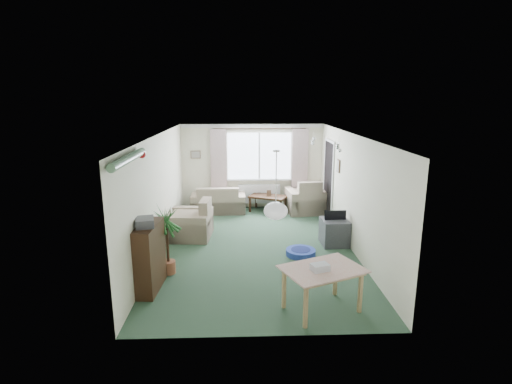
{
  "coord_description": "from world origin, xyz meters",
  "views": [
    {
      "loc": [
        -0.3,
        -8.01,
        3.15
      ],
      "look_at": [
        0.0,
        0.3,
        1.15
      ],
      "focal_mm": 28.0,
      "sensor_mm": 36.0,
      "label": 1
    }
  ],
  "objects_px": {
    "armchair_corner": "(306,196)",
    "pet_bed": "(301,252)",
    "armchair_left": "(190,218)",
    "tv_cube": "(334,232)",
    "sofa": "(218,199)",
    "houseplant": "(167,241)",
    "dining_table": "(322,290)",
    "bookshelf": "(150,257)",
    "coffee_table": "(268,204)"
  },
  "relations": [
    {
      "from": "armchair_corner",
      "to": "tv_cube",
      "type": "height_order",
      "value": "armchair_corner"
    },
    {
      "from": "houseplant",
      "to": "sofa",
      "type": "bearing_deg",
      "value": 80.15
    },
    {
      "from": "coffee_table",
      "to": "tv_cube",
      "type": "relative_size",
      "value": 1.63
    },
    {
      "from": "sofa",
      "to": "houseplant",
      "type": "height_order",
      "value": "houseplant"
    },
    {
      "from": "houseplant",
      "to": "tv_cube",
      "type": "height_order",
      "value": "houseplant"
    },
    {
      "from": "bookshelf",
      "to": "dining_table",
      "type": "distance_m",
      "value": 2.84
    },
    {
      "from": "armchair_left",
      "to": "houseplant",
      "type": "height_order",
      "value": "houseplant"
    },
    {
      "from": "houseplant",
      "to": "armchair_corner",
      "type": "bearing_deg",
      "value": 51.17
    },
    {
      "from": "tv_cube",
      "to": "armchair_left",
      "type": "bearing_deg",
      "value": 167.7
    },
    {
      "from": "armchair_left",
      "to": "tv_cube",
      "type": "height_order",
      "value": "armchair_left"
    },
    {
      "from": "armchair_left",
      "to": "pet_bed",
      "type": "height_order",
      "value": "armchair_left"
    },
    {
      "from": "sofa",
      "to": "houseplant",
      "type": "relative_size",
      "value": 1.19
    },
    {
      "from": "bookshelf",
      "to": "houseplant",
      "type": "height_order",
      "value": "houseplant"
    },
    {
      "from": "bookshelf",
      "to": "pet_bed",
      "type": "relative_size",
      "value": 1.87
    },
    {
      "from": "pet_bed",
      "to": "armchair_corner",
      "type": "bearing_deg",
      "value": 79.29
    },
    {
      "from": "dining_table",
      "to": "pet_bed",
      "type": "relative_size",
      "value": 1.76
    },
    {
      "from": "bookshelf",
      "to": "tv_cube",
      "type": "bearing_deg",
      "value": 32.54
    },
    {
      "from": "armchair_left",
      "to": "coffee_table",
      "type": "xyz_separation_m",
      "value": [
        1.93,
        2.03,
        -0.22
      ]
    },
    {
      "from": "armchair_corner",
      "to": "armchair_left",
      "type": "height_order",
      "value": "armchair_corner"
    },
    {
      "from": "armchair_left",
      "to": "tv_cube",
      "type": "bearing_deg",
      "value": 84.44
    },
    {
      "from": "coffee_table",
      "to": "dining_table",
      "type": "relative_size",
      "value": 0.95
    },
    {
      "from": "tv_cube",
      "to": "pet_bed",
      "type": "height_order",
      "value": "tv_cube"
    },
    {
      "from": "coffee_table",
      "to": "armchair_left",
      "type": "bearing_deg",
      "value": -133.46
    },
    {
      "from": "sofa",
      "to": "houseplant",
      "type": "bearing_deg",
      "value": 78.74
    },
    {
      "from": "houseplant",
      "to": "tv_cube",
      "type": "xyz_separation_m",
      "value": [
        3.35,
        1.35,
        -0.35
      ]
    },
    {
      "from": "bookshelf",
      "to": "pet_bed",
      "type": "xyz_separation_m",
      "value": [
        2.72,
        1.34,
        -0.5
      ]
    },
    {
      "from": "bookshelf",
      "to": "houseplant",
      "type": "relative_size",
      "value": 0.9
    },
    {
      "from": "armchair_left",
      "to": "bookshelf",
      "type": "relative_size",
      "value": 0.88
    },
    {
      "from": "armchair_corner",
      "to": "dining_table",
      "type": "relative_size",
      "value": 0.99
    },
    {
      "from": "bookshelf",
      "to": "pet_bed",
      "type": "height_order",
      "value": "bookshelf"
    },
    {
      "from": "armchair_corner",
      "to": "coffee_table",
      "type": "xyz_separation_m",
      "value": [
        -1.05,
        0.08,
        -0.24
      ]
    },
    {
      "from": "armchair_left",
      "to": "bookshelf",
      "type": "bearing_deg",
      "value": -3.07
    },
    {
      "from": "armchair_left",
      "to": "bookshelf",
      "type": "height_order",
      "value": "bookshelf"
    },
    {
      "from": "bookshelf",
      "to": "sofa",
      "type": "bearing_deg",
      "value": 82.88
    },
    {
      "from": "dining_table",
      "to": "houseplant",
      "type": "bearing_deg",
      "value": 151.17
    },
    {
      "from": "houseplant",
      "to": "coffee_table",
      "type": "bearing_deg",
      "value": 62.32
    },
    {
      "from": "armchair_corner",
      "to": "dining_table",
      "type": "bearing_deg",
      "value": 77.44
    },
    {
      "from": "bookshelf",
      "to": "dining_table",
      "type": "xyz_separation_m",
      "value": [
        2.72,
        -0.8,
        -0.23
      ]
    },
    {
      "from": "pet_bed",
      "to": "bookshelf",
      "type": "bearing_deg",
      "value": -153.75
    },
    {
      "from": "pet_bed",
      "to": "dining_table",
      "type": "bearing_deg",
      "value": -90.11
    },
    {
      "from": "armchair_left",
      "to": "armchair_corner",
      "type": "bearing_deg",
      "value": 127.97
    },
    {
      "from": "armchair_corner",
      "to": "pet_bed",
      "type": "distance_m",
      "value": 3.21
    },
    {
      "from": "sofa",
      "to": "houseplant",
      "type": "xyz_separation_m",
      "value": [
        -0.69,
        -3.96,
        0.25
      ]
    },
    {
      "from": "coffee_table",
      "to": "bookshelf",
      "type": "bearing_deg",
      "value": -116.48
    },
    {
      "from": "dining_table",
      "to": "bookshelf",
      "type": "bearing_deg",
      "value": 163.58
    },
    {
      "from": "armchair_corner",
      "to": "coffee_table",
      "type": "distance_m",
      "value": 1.08
    },
    {
      "from": "armchair_left",
      "to": "tv_cube",
      "type": "distance_m",
      "value": 3.26
    },
    {
      "from": "coffee_table",
      "to": "dining_table",
      "type": "height_order",
      "value": "dining_table"
    },
    {
      "from": "houseplant",
      "to": "pet_bed",
      "type": "xyz_separation_m",
      "value": [
        2.53,
        0.75,
        -0.57
      ]
    },
    {
      "from": "dining_table",
      "to": "pet_bed",
      "type": "distance_m",
      "value": 2.16
    }
  ]
}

